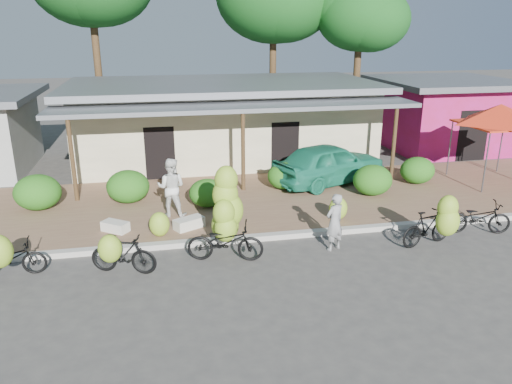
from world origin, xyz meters
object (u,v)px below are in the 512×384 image
sack_near (189,223)px  vendor (334,222)px  bike_left (121,253)px  bike_far_left (6,257)px  bike_center (226,223)px  bike_right (434,224)px  red_canopy (500,114)px  teal_van (329,163)px  tree_near_right (356,14)px  sack_far (115,226)px  bystander (171,187)px  bike_far_right (478,218)px

sack_near → vendor: (3.64, -1.93, 0.50)m
bike_left → sack_near: size_ratio=1.98×
bike_far_left → sack_near: (4.33, 1.95, -0.28)m
bike_far_left → bike_center: size_ratio=0.73×
bike_far_left → bike_right: size_ratio=0.99×
red_canopy → bike_left: red_canopy is taller
bike_right → sack_near: size_ratio=2.01×
red_canopy → teal_van: size_ratio=0.79×
vendor → teal_van: (1.70, 5.22, 0.10)m
bike_left → tree_near_right: bearing=-18.6°
bike_far_left → red_canopy: bearing=-76.4°
teal_van → bike_center: bearing=116.1°
teal_van → sack_far: bearing=90.9°
bike_far_left → bike_left: bearing=-99.0°
bike_center → bystander: bearing=37.0°
bike_far_left → teal_van: bearing=-63.2°
bike_far_right → sack_near: bike_far_right is taller
bike_far_right → sack_near: (-8.01, 1.71, -0.20)m
bike_far_left → sack_far: bearing=-48.4°
red_canopy → bike_right: bearing=-137.2°
sack_near → bystander: (-0.42, 1.13, 0.74)m
bike_center → bike_right: (5.41, -0.65, -0.21)m
bike_far_left → bike_right: (10.56, -0.42, 0.13)m
sack_far → sack_near: bearing=-5.4°
bike_right → sack_near: bike_right is taller
tree_near_right → bystander: 15.33m
bike_left → bike_right: bearing=-70.5°
red_canopy → sack_far: bearing=-171.0°
bystander → teal_van: 6.15m
bike_far_left → bike_far_right: size_ratio=0.90×
bike_center → sack_far: bearing=69.7°
vendor → bystander: bystander is taller
bike_center → teal_van: (4.52, 5.01, -0.03)m
bike_left → bike_center: bearing=-57.5°
bike_far_left → bystander: size_ratio=0.95×
sack_far → vendor: (5.69, -2.13, 0.51)m
bystander → vendor: bearing=160.2°
bike_center → sack_near: (-0.82, 1.72, -0.63)m
bike_far_left → bike_center: (5.15, 0.23, 0.35)m
bike_right → bystander: size_ratio=0.95×
bike_right → bystander: (-6.65, 3.50, 0.33)m
red_canopy → bike_right: 7.17m
bike_far_left → vendor: vendor is taller
tree_near_right → vendor: size_ratio=5.10×
bike_center → vendor: (2.82, -0.21, -0.13)m
bike_left → sack_near: bearing=-17.2°
vendor → teal_van: bearing=-133.5°
bike_center → bike_right: 5.46m
bike_far_right → vendor: size_ratio=1.22×
bike_right → teal_van: teal_van is taller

